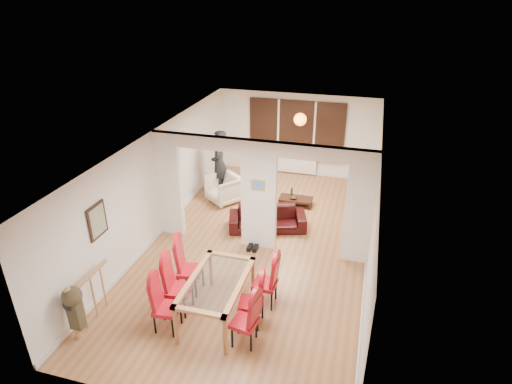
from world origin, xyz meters
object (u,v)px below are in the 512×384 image
at_px(armchair, 224,189).
at_px(television, 353,199).
at_px(person, 219,163).
at_px(dining_chair_lc, 190,267).
at_px(coffee_table, 296,201).
at_px(bottle, 292,192).
at_px(dining_chair_la, 166,305).
at_px(dining_table, 217,298).
at_px(dining_chair_rc, 265,280).
at_px(dining_chair_rb, 251,299).
at_px(dining_chair_lb, 178,286).
at_px(bowl, 293,198).
at_px(sofa, 267,219).
at_px(dining_chair_ra, 244,319).

height_order(armchair, television, armchair).
bearing_deg(person, dining_chair_lc, -0.03).
relative_size(coffee_table, bottle, 3.57).
height_order(dining_chair_la, bottle, dining_chair_la).
xyz_separation_m(dining_table, dining_chair_la, (-0.73, -0.54, 0.12)).
distance_m(armchair, television, 3.59).
bearing_deg(dining_chair_rc, dining_chair_rb, -98.43).
height_order(dining_chair_lb, dining_chair_rc, dining_chair_lb).
xyz_separation_m(person, television, (3.82, 0.15, -0.69)).
xyz_separation_m(dining_chair_lc, bottle, (1.18, 4.34, -0.23)).
xyz_separation_m(dining_chair_rc, coffee_table, (-0.20, 4.20, -0.43)).
bearing_deg(dining_chair_rc, dining_chair_la, -140.90).
relative_size(dining_chair_rc, bottle, 4.21).
height_order(dining_chair_rc, bowl, dining_chair_rc).
height_order(television, bowl, television).
distance_m(sofa, armchair, 1.91).
relative_size(armchair, person, 0.44).
bearing_deg(dining_chair_rc, dining_chair_lc, -176.77).
xyz_separation_m(dining_table, dining_chair_lb, (-0.74, -0.04, 0.15)).
bearing_deg(armchair, television, 48.33).
relative_size(dining_chair_la, dining_chair_ra, 1.03).
bearing_deg(dining_chair_lb, coffee_table, 68.10).
distance_m(dining_chair_lb, bottle, 5.07).
bearing_deg(coffee_table, television, 9.93).
height_order(dining_chair_ra, dining_chair_rb, dining_chair_rb).
xyz_separation_m(dining_chair_lb, bowl, (1.23, 4.75, -0.32)).
bearing_deg(coffee_table, dining_table, -96.59).
relative_size(dining_chair_ra, armchair, 1.21).
bearing_deg(bottle, dining_table, -94.82).
relative_size(dining_chair_la, bottle, 4.14).
bearing_deg(dining_chair_rc, television, 75.22).
distance_m(dining_table, dining_chair_lc, 0.96).
bearing_deg(dining_chair_rc, bottle, 96.52).
bearing_deg(dining_chair_la, armchair, 91.86).
bearing_deg(bottle, dining_chair_lb, -103.16).
xyz_separation_m(armchair, television, (3.53, 0.60, -0.12)).
bearing_deg(dining_chair_lb, dining_chair_lc, 86.01).
xyz_separation_m(dining_table, television, (2.10, 5.05, -0.14)).
relative_size(dining_chair_lb, dining_chair_rb, 1.06).
height_order(coffee_table, bowl, bowl).
bearing_deg(sofa, bowl, 57.27).
height_order(dining_chair_la, dining_chair_rb, dining_chair_la).
bearing_deg(coffee_table, person, 176.88).
xyz_separation_m(sofa, television, (1.99, 1.73, -0.01)).
distance_m(dining_chair_rb, sofa, 3.38).
distance_m(person, coffee_table, 2.43).
relative_size(dining_table, dining_chair_ra, 1.70).
height_order(dining_chair_lb, person, person).
bearing_deg(dining_chair_lb, dining_chair_rc, 15.72).
bearing_deg(bowl, dining_chair_rc, -86.41).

